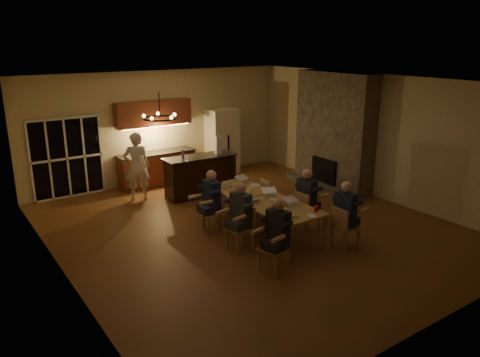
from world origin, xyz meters
The scene contains 43 objects.
floor centered at (0.00, 0.00, 0.00)m, with size 9.00×9.00×0.00m, color brown.
back_wall centered at (0.00, 4.52, 1.60)m, with size 8.00×0.04×3.20m, color beige.
left_wall centered at (-4.02, 0.00, 1.60)m, with size 0.04×9.00×3.20m, color beige.
right_wall centered at (4.02, 0.00, 1.60)m, with size 0.04×9.00×3.20m, color beige.
ceiling centered at (0.00, 0.00, 3.22)m, with size 8.00×9.00×0.04m, color white.
french_doors centered at (-2.70, 4.47, 1.05)m, with size 1.86×0.08×2.10m, color black.
fireplace centered at (3.70, 1.20, 1.60)m, with size 0.58×2.50×3.20m, color #6D6156.
kitchenette centered at (-0.30, 4.20, 1.20)m, with size 2.24×0.68×2.40m, color brown, non-canonical shape.
refrigerator centered at (1.90, 4.15, 1.00)m, with size 0.90×0.68×2.00m, color beige.
dining_table centered at (0.08, -0.25, 0.38)m, with size 1.10×3.05×0.75m, color tan.
bar_island centered at (0.22, 2.61, 0.54)m, with size 1.95×0.68×1.08m, color black.
chair_left_near centered at (-0.84, -1.83, 0.45)m, with size 0.44×0.44×0.89m, color #A88554, non-canonical shape.
chair_left_mid centered at (-0.82, -0.75, 0.45)m, with size 0.44×0.44×0.89m, color #A88554, non-canonical shape.
chair_left_far centered at (-0.78, 0.30, 0.45)m, with size 0.44×0.44×0.89m, color #A88554, non-canonical shape.
chair_right_near centered at (0.93, -1.93, 0.45)m, with size 0.44×0.44×0.89m, color #A88554, non-canonical shape.
chair_right_mid centered at (0.95, -0.79, 0.45)m, with size 0.44×0.44×0.89m, color #A88554, non-canonical shape.
chair_right_far centered at (0.90, 0.37, 0.45)m, with size 0.44×0.44×0.89m, color #A88554, non-canonical shape.
person_left_near centered at (-0.76, -1.87, 0.69)m, with size 0.60×0.60×1.38m, color #20222A, non-canonical shape.
person_right_near centered at (0.96, -1.85, 0.69)m, with size 0.60×0.60×1.38m, color #1C2746, non-canonical shape.
person_left_mid centered at (-0.77, -0.71, 0.69)m, with size 0.60×0.60×1.38m, color #32363C, non-canonical shape.
person_right_mid centered at (0.95, -0.73, 0.69)m, with size 0.60×0.60×1.38m, color #20222A, non-canonical shape.
person_left_far centered at (-0.80, 0.34, 0.69)m, with size 0.60×0.60×1.38m, color #1C2746, non-canonical shape.
standing_person centered at (-1.29, 3.24, 0.89)m, with size 0.65×0.43×1.78m, color white.
chandelier centered at (-2.33, -0.55, 2.75)m, with size 0.58×0.58×0.03m, color black.
laptop_a centered at (-0.17, -1.32, 0.86)m, with size 0.32×0.28×0.23m, color silver, non-canonical shape.
laptop_b centered at (0.33, -1.03, 0.86)m, with size 0.32×0.28×0.23m, color silver, non-canonical shape.
laptop_c centered at (-0.21, -0.25, 0.86)m, with size 0.32×0.28×0.23m, color silver, non-canonical shape.
laptop_d centered at (0.30, -0.30, 0.86)m, with size 0.32×0.28×0.23m, color silver, non-canonical shape.
laptop_e centered at (-0.11, 0.88, 0.86)m, with size 0.32×0.28×0.23m, color silver, non-canonical shape.
laptop_f centered at (0.42, 0.83, 0.86)m, with size 0.32×0.28×0.23m, color silver, non-canonical shape.
mug_front centered at (0.09, -0.63, 0.80)m, with size 0.08×0.08×0.10m, color silver.
mug_mid centered at (0.16, 0.22, 0.80)m, with size 0.08×0.08×0.10m, color silver.
mug_back centered at (-0.23, 0.54, 0.80)m, with size 0.07×0.07×0.10m, color silver.
redcup_near centered at (0.50, -1.51, 0.81)m, with size 0.09×0.09×0.12m, color red.
redcup_mid centered at (-0.39, 0.20, 0.81)m, with size 0.08×0.08×0.12m, color red.
can_silver centered at (0.18, -0.96, 0.81)m, with size 0.06×0.06×0.12m, color #B2B2B7.
can_cola centered at (-0.01, 1.22, 0.81)m, with size 0.06×0.06×0.12m, color #3F0F0C.
plate_near centered at (0.48, -0.85, 0.76)m, with size 0.24×0.24×0.02m, color silver.
plate_left centered at (-0.19, -1.14, 0.76)m, with size 0.26×0.26×0.02m, color silver.
plate_far centered at (0.53, 0.56, 0.76)m, with size 0.24×0.24×0.02m, color silver.
notepad centered at (0.26, -1.65, 0.76)m, with size 0.14×0.19×0.01m, color white.
bar_bottle centered at (-0.25, 2.67, 1.20)m, with size 0.07×0.07×0.24m, color #99999E.
bar_blender centered at (0.77, 2.57, 1.32)m, with size 0.15×0.15×0.47m, color silver.
Camera 1 is at (-5.69, -7.82, 4.05)m, focal length 35.00 mm.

